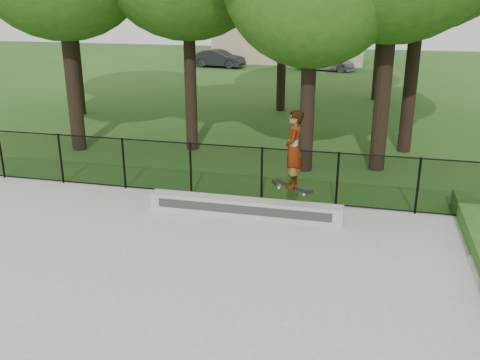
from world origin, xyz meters
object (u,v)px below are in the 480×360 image
at_px(car_c, 325,62).
at_px(car_b, 219,59).
at_px(grind_ledge, 244,208).
at_px(car_a, 213,57).
at_px(skater_airborne, 293,150).

bearing_deg(car_c, car_b, 99.87).
xyz_separation_m(grind_ledge, car_c, (-0.47, 28.26, 0.34)).
relative_size(car_a, car_c, 0.88).
relative_size(grind_ledge, car_c, 1.22).
distance_m(car_a, skater_airborne, 31.81).
distance_m(car_a, car_b, 1.90).
relative_size(grind_ledge, car_b, 1.34).
relative_size(car_c, skater_airborne, 1.96).
bearing_deg(grind_ledge, car_b, 106.98).
xyz_separation_m(grind_ledge, car_a, (-9.48, 29.70, 0.32)).
relative_size(grind_ledge, car_a, 1.39).
height_order(car_b, skater_airborne, skater_airborne).
bearing_deg(car_c, skater_airborne, -168.32).
bearing_deg(car_b, car_c, -79.83).
distance_m(car_b, skater_airborne, 29.93).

